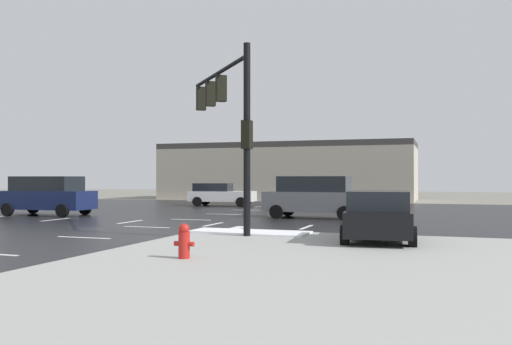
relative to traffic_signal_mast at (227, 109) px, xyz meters
name	(u,v)px	position (x,y,z in m)	size (l,w,h in m)	color
ground_plane	(170,224)	(-3.95, 3.29, -4.37)	(120.00, 120.00, 0.00)	slate
road_asphalt	(170,223)	(-3.95, 3.29, -4.36)	(44.00, 44.00, 0.02)	black
sidewalk_corner	(509,305)	(8.05, -8.71, -4.30)	(18.00, 18.00, 0.14)	#9E9E99
snow_strip_curbside	(248,232)	(1.05, -0.71, -4.20)	(4.00, 1.60, 0.06)	white
lane_markings	(181,227)	(-2.75, 1.91, -4.35)	(36.15, 36.15, 0.01)	silver
traffic_signal_mast	(227,109)	(0.00, 0.00, 0.00)	(4.07, 4.82, 6.10)	black
fire_hydrant	(184,241)	(1.55, -6.48, -3.84)	(0.48, 0.26, 0.79)	red
strip_building_background	(287,172)	(-6.20, 30.13, -1.83)	(22.56, 8.00, 5.08)	#BCB29E
sedan_black	(379,216)	(5.35, -1.25, -3.52)	(2.33, 4.65, 1.58)	black
suv_grey	(315,196)	(1.26, 8.21, -3.28)	(4.87, 2.24, 2.03)	slate
sedan_white	(220,194)	(-7.45, 17.17, -3.52)	(4.68, 2.43, 1.58)	white
suv_navy	(47,195)	(-12.34, 5.55, -3.28)	(4.91, 2.35, 2.03)	#141E47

